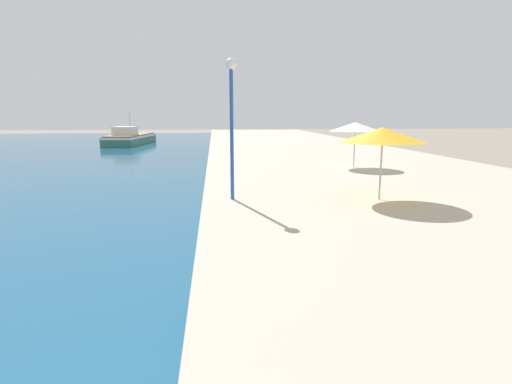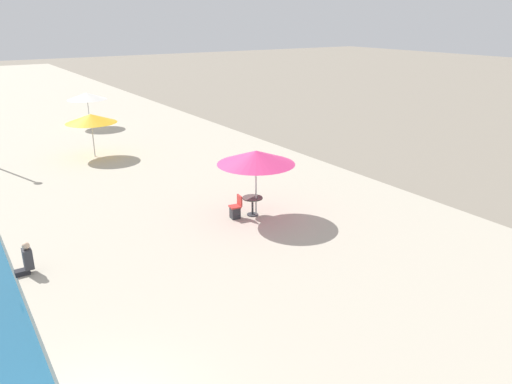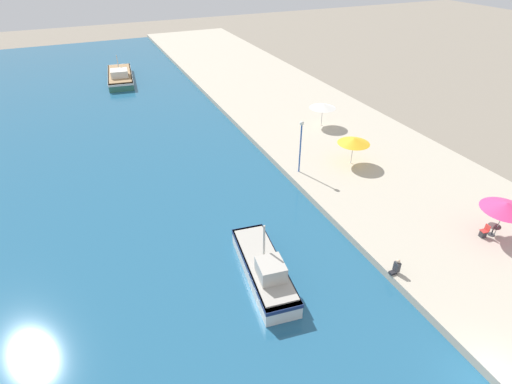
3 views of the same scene
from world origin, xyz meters
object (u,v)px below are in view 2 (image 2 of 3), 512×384
object	(u,v)px
cafe_umbrella_pink	(256,157)
cafe_table	(252,202)
person_at_quay	(26,260)
cafe_umbrella_white	(91,118)
cafe_chair_left	(236,210)
cafe_umbrella_striped	(87,96)

from	to	relation	value
cafe_umbrella_pink	cafe_table	distance (m)	1.87
cafe_umbrella_pink	person_at_quay	xyz separation A→B (m)	(-8.37, -0.09, -1.94)
cafe_umbrella_white	cafe_umbrella_pink	bearing A→B (deg)	-77.22
person_at_quay	cafe_table	bearing A→B (deg)	1.73
cafe_umbrella_pink	cafe_chair_left	world-z (taller)	cafe_umbrella_pink
cafe_umbrella_white	person_at_quay	world-z (taller)	cafe_umbrella_white
cafe_umbrella_white	person_at_quay	bearing A→B (deg)	-114.23
cafe_umbrella_pink	cafe_umbrella_white	size ratio (longest dim) A/B	1.08
cafe_umbrella_pink	cafe_umbrella_striped	xyz separation A→B (m)	(-0.79, 20.49, -0.23)
cafe_table	cafe_umbrella_white	bearing A→B (deg)	102.66
cafe_umbrella_striped	cafe_chair_left	distance (m)	20.32
cafe_umbrella_pink	cafe_table	xyz separation A→B (m)	(-0.06, 0.16, -1.86)
cafe_table	cafe_umbrella_pink	bearing A→B (deg)	-68.26
cafe_umbrella_white	person_at_quay	size ratio (longest dim) A/B	2.70
cafe_chair_left	person_at_quay	xyz separation A→B (m)	(-7.59, -0.34, 0.13)
cafe_table	person_at_quay	size ratio (longest dim) A/B	0.78
cafe_umbrella_pink	cafe_table	size ratio (longest dim) A/B	3.73
cafe_table	cafe_chair_left	xyz separation A→B (m)	(-0.72, 0.09, -0.21)
cafe_umbrella_striped	person_at_quay	xyz separation A→B (m)	(-7.58, -20.58, -1.71)
cafe_chair_left	person_at_quay	world-z (taller)	person_at_quay
cafe_umbrella_white	cafe_umbrella_striped	xyz separation A→B (m)	(2.00, 8.18, 0.01)
cafe_table	person_at_quay	world-z (taller)	person_at_quay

